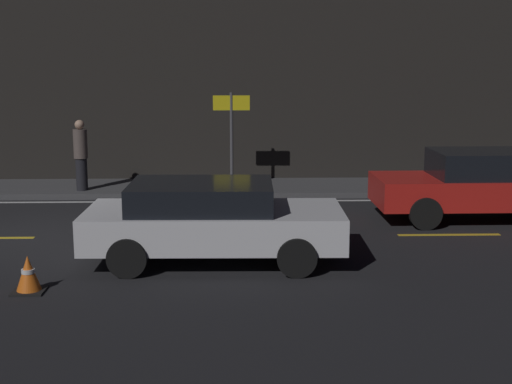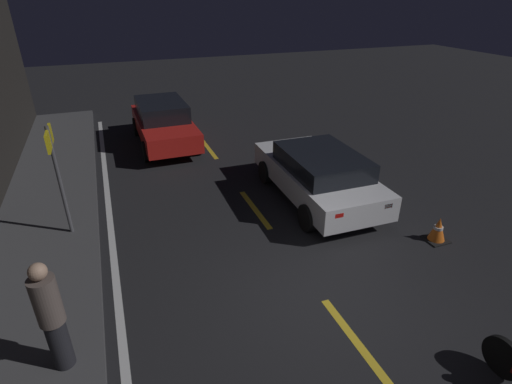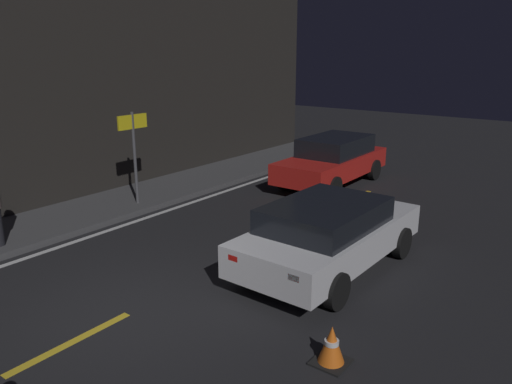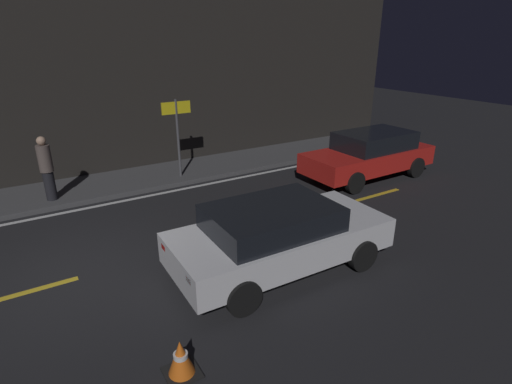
{
  "view_description": "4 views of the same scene",
  "coord_description": "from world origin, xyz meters",
  "px_view_note": "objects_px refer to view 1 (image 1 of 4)",
  "views": [
    {
      "loc": [
        3.87,
        -13.32,
        3.39
      ],
      "look_at": [
        4.24,
        -0.16,
        0.9
      ],
      "focal_mm": 50.0,
      "sensor_mm": 36.0,
      "label": 1
    },
    {
      "loc": [
        -4.61,
        3.05,
        4.9
      ],
      "look_at": [
        2.09,
        0.51,
        1.25
      ],
      "focal_mm": 28.0,
      "sensor_mm": 36.0,
      "label": 2
    },
    {
      "loc": [
        -4.43,
        -5.91,
        4.05
      ],
      "look_at": [
        3.77,
        0.28,
        1.11
      ],
      "focal_mm": 35.0,
      "sensor_mm": 36.0,
      "label": 3
    },
    {
      "loc": [
        -0.51,
        -7.28,
        4.29
      ],
      "look_at": [
        4.04,
        0.09,
        0.9
      ],
      "focal_mm": 28.0,
      "sensor_mm": 36.0,
      "label": 4
    }
  ],
  "objects_px": {
    "taxi_red": "(483,183)",
    "pedestrian": "(81,155)",
    "sedan_white": "(211,219)",
    "shop_sign": "(231,122)",
    "traffic_cone_near": "(28,274)"
  },
  "relations": [
    {
      "from": "traffic_cone_near",
      "to": "shop_sign",
      "type": "distance_m",
      "value": 8.13
    },
    {
      "from": "pedestrian",
      "to": "shop_sign",
      "type": "relative_size",
      "value": 0.73
    },
    {
      "from": "sedan_white",
      "to": "pedestrian",
      "type": "relative_size",
      "value": 2.47
    },
    {
      "from": "taxi_red",
      "to": "traffic_cone_near",
      "type": "bearing_deg",
      "value": 28.12
    },
    {
      "from": "pedestrian",
      "to": "traffic_cone_near",
      "type": "bearing_deg",
      "value": -84.07
    },
    {
      "from": "traffic_cone_near",
      "to": "taxi_red",
      "type": "bearing_deg",
      "value": 28.65
    },
    {
      "from": "taxi_red",
      "to": "pedestrian",
      "type": "relative_size",
      "value": 2.53
    },
    {
      "from": "sedan_white",
      "to": "pedestrian",
      "type": "bearing_deg",
      "value": 121.12
    },
    {
      "from": "pedestrian",
      "to": "shop_sign",
      "type": "distance_m",
      "value": 3.8
    },
    {
      "from": "traffic_cone_near",
      "to": "shop_sign",
      "type": "bearing_deg",
      "value": 68.32
    },
    {
      "from": "taxi_red",
      "to": "traffic_cone_near",
      "type": "distance_m",
      "value": 9.42
    },
    {
      "from": "taxi_red",
      "to": "shop_sign",
      "type": "height_order",
      "value": "shop_sign"
    },
    {
      "from": "sedan_white",
      "to": "shop_sign",
      "type": "distance_m",
      "value": 6.0
    },
    {
      "from": "pedestrian",
      "to": "shop_sign",
      "type": "bearing_deg",
      "value": 0.29
    },
    {
      "from": "sedan_white",
      "to": "shop_sign",
      "type": "xyz_separation_m",
      "value": [
        0.32,
        5.89,
        1.1
      ]
    }
  ]
}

